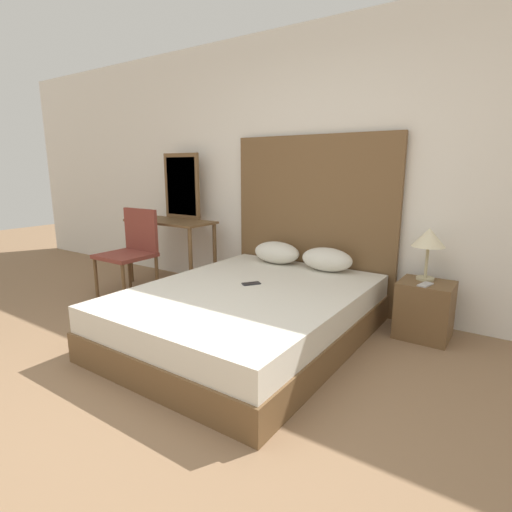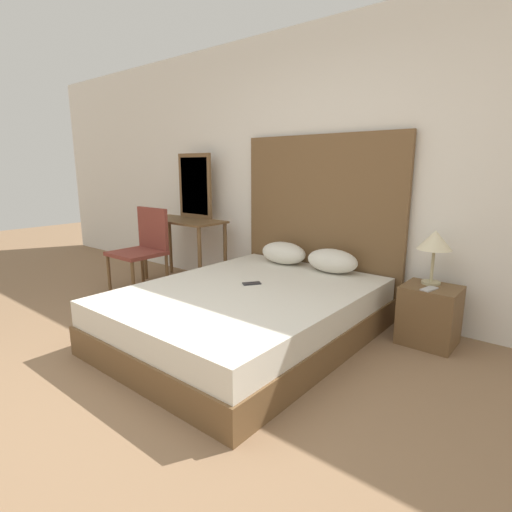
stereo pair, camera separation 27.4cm
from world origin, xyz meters
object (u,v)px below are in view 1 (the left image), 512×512
object	(u,v)px
bed	(249,314)
chair	(132,247)
table_lamp	(429,239)
vanity_desk	(170,231)
phone_on_bed	(251,284)
nightstand	(424,310)
phone_on_nightstand	(425,285)

from	to	relation	value
bed	chair	size ratio (longest dim) A/B	2.29
table_lamp	vanity_desk	bearing A→B (deg)	-176.69
phone_on_bed	nightstand	size ratio (longest dim) A/B	0.35
vanity_desk	chair	distance (m)	0.54
bed	table_lamp	bearing A→B (deg)	38.28
nightstand	vanity_desk	size ratio (longest dim) A/B	0.43
phone_on_nightstand	vanity_desk	distance (m)	2.84
table_lamp	chair	world-z (taller)	chair
nightstand	phone_on_nightstand	world-z (taller)	phone_on_nightstand
bed	table_lamp	world-z (taller)	table_lamp
table_lamp	chair	distance (m)	2.92
phone_on_bed	chair	distance (m)	1.63
nightstand	vanity_desk	xyz separation A→B (m)	(-2.82, -0.09, 0.41)
table_lamp	vanity_desk	distance (m)	2.80
chair	vanity_desk	bearing A→B (deg)	86.78
phone_on_bed	nightstand	bearing A→B (deg)	29.94
bed	phone_on_bed	size ratio (longest dim) A/B	13.18
chair	nightstand	bearing A→B (deg)	12.30
nightstand	vanity_desk	distance (m)	2.86
bed	phone_on_nightstand	distance (m)	1.42
chair	table_lamp	bearing A→B (deg)	13.85
phone_on_bed	chair	xyz separation A→B (m)	(-1.62, 0.09, 0.12)
table_lamp	nightstand	bearing A→B (deg)	-66.51
phone_on_bed	vanity_desk	distance (m)	1.72
bed	chair	world-z (taller)	chair
bed	phone_on_nightstand	size ratio (longest dim) A/B	13.29
bed	phone_on_bed	xyz separation A→B (m)	(-0.06, 0.12, 0.22)
phone_on_nightstand	chair	world-z (taller)	chair
nightstand	phone_on_nightstand	bearing A→B (deg)	-86.53
phone_on_nightstand	chair	xyz separation A→B (m)	(-2.86, -0.53, 0.07)
phone_on_bed	vanity_desk	xyz separation A→B (m)	(-1.59, 0.62, 0.22)
phone_on_nightstand	chair	distance (m)	2.91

